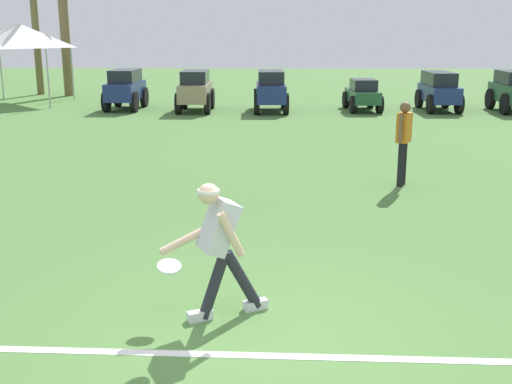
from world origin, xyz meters
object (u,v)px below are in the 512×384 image
parked_car_slot_d (363,94)px  palm_tree_far_left (33,3)px  teammate_near_sideline (404,136)px  palm_tree_left_of_centre (64,19)px  frisbee_thrower (219,243)px  parked_car_slot_c (271,90)px  parked_car_slot_b (195,90)px  parked_car_slot_a (125,88)px  parked_car_slot_e (439,90)px  frisbee_in_flight (169,266)px  event_tent (20,36)px

parked_car_slot_d → palm_tree_far_left: size_ratio=0.36×
teammate_near_sideline → palm_tree_left_of_centre: size_ratio=0.28×
frisbee_thrower → parked_car_slot_c: frisbee_thrower is taller
palm_tree_far_left → parked_car_slot_b: bearing=-36.4°
teammate_near_sideline → parked_car_slot_d: bearing=86.1°
palm_tree_far_left → parked_car_slot_d: bearing=-21.3°
parked_car_slot_a → parked_car_slot_e: parked_car_slot_a is taller
parked_car_slot_d → palm_tree_far_left: 14.59m
frisbee_in_flight → parked_car_slot_e: parked_car_slot_e is taller
parked_car_slot_c → palm_tree_far_left: palm_tree_far_left is taller
parked_car_slot_c → event_tent: (-9.48, 2.26, 1.79)m
parked_car_slot_a → event_tent: size_ratio=0.78×
frisbee_thrower → event_tent: (-9.01, 18.54, 1.74)m
parked_car_slot_d → event_tent: bearing=171.3°
event_tent → palm_tree_far_left: bearing=99.8°
parked_car_slot_e → frisbee_thrower: bearing=-110.9°
parked_car_slot_a → event_tent: bearing=157.3°
event_tent → parked_car_slot_d: bearing=-8.7°
parked_car_slot_c → palm_tree_left_of_centre: size_ratio=0.42×
frisbee_thrower → parked_car_slot_a: bearing=105.7°
parked_car_slot_c → frisbee_in_flight: bearing=-93.4°
parked_car_slot_a → parked_car_slot_b: (2.54, -0.45, 0.00)m
parked_car_slot_a → palm_tree_left_of_centre: (-3.44, 4.49, 2.43)m
parked_car_slot_d → parked_car_slot_c: bearing=-174.4°
frisbee_in_flight → parked_car_slot_c: 16.33m
frisbee_in_flight → parked_car_slot_a: bearing=104.0°
parked_car_slot_c → parked_car_slot_a: bearing=174.9°
frisbee_thrower → event_tent: event_tent is taller
parked_car_slot_a → frisbee_thrower: bearing=-74.3°
parked_car_slot_a → palm_tree_far_left: (-4.87, 5.02, 3.08)m
palm_tree_left_of_centre → parked_car_slot_b: bearing=-39.6°
teammate_near_sideline → parked_car_slot_e: teammate_near_sideline is taller
parked_car_slot_c → parked_car_slot_e: parked_car_slot_c is taller
palm_tree_far_left → event_tent: 3.51m
teammate_near_sideline → parked_car_slot_c: (-2.47, 10.61, -0.20)m
frisbee_thrower → teammate_near_sideline: bearing=62.6°
parked_car_slot_e → parked_car_slot_a: bearing=179.7°
parked_car_slot_b → event_tent: size_ratio=0.77×
teammate_near_sideline → parked_car_slot_a: teammate_near_sideline is taller
parked_car_slot_e → parked_car_slot_c: bearing=-176.1°
parked_car_slot_e → frisbee_in_flight: bearing=-112.3°
parked_car_slot_a → parked_car_slot_b: 2.58m
palm_tree_far_left → parked_car_slot_a: bearing=-45.9°
parked_car_slot_e → teammate_near_sideline: bearing=-107.2°
parked_car_slot_b → palm_tree_far_left: 9.71m
frisbee_thrower → parked_car_slot_c: bearing=88.3°
frisbee_thrower → parked_car_slot_a: size_ratio=0.60×
parked_car_slot_a → parked_car_slot_e: 11.05m
parked_car_slot_a → parked_car_slot_e: size_ratio=0.98×
teammate_near_sideline → parked_car_slot_d: 10.95m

